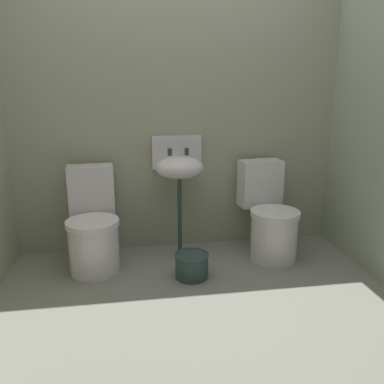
{
  "coord_description": "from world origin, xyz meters",
  "views": [
    {
      "loc": [
        -0.41,
        -2.31,
        1.42
      ],
      "look_at": [
        0.0,
        0.26,
        0.7
      ],
      "focal_mm": 37.02,
      "sensor_mm": 36.0,
      "label": 1
    }
  ],
  "objects": [
    {
      "name": "bucket",
      "position": [
        0.02,
        0.38,
        0.1
      ],
      "size": [
        0.26,
        0.26,
        0.19
      ],
      "color": "#2E413D",
      "rests_on": "ground"
    },
    {
      "name": "toilet_right",
      "position": [
        0.72,
        0.67,
        0.32
      ],
      "size": [
        0.45,
        0.63,
        0.78
      ],
      "rotation": [
        0.0,
        0.0,
        3.26
      ],
      "color": "white",
      "rests_on": "ground"
    },
    {
      "name": "ground_plane",
      "position": [
        0.0,
        0.0,
        -0.04
      ],
      "size": [
        3.16,
        2.45,
        0.08
      ],
      "primitive_type": "cube",
      "color": "gray"
    },
    {
      "name": "toilet_left",
      "position": [
        -0.71,
        0.67,
        0.32
      ],
      "size": [
        0.43,
        0.61,
        0.78
      ],
      "rotation": [
        0.0,
        0.0,
        3.21
      ],
      "color": "white",
      "rests_on": "ground"
    },
    {
      "name": "wall_back",
      "position": [
        0.0,
        1.07,
        1.09
      ],
      "size": [
        3.16,
        0.1,
        2.18
      ],
      "primitive_type": "cube",
      "color": "#9CA184",
      "rests_on": "ground"
    },
    {
      "name": "sink",
      "position": [
        -0.01,
        0.86,
        0.75
      ],
      "size": [
        0.42,
        0.34,
        0.99
      ],
      "color": "#2E413D",
      "rests_on": "ground"
    }
  ]
}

